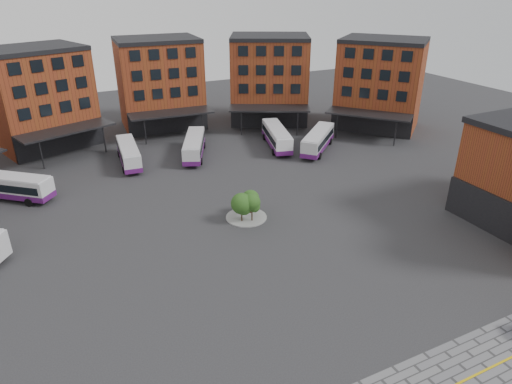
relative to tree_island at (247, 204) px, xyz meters
name	(u,v)px	position (x,y,z in m)	size (l,w,h in m)	color
ground	(285,284)	(-1.95, -11.64, -1.85)	(160.00, 160.00, 0.00)	#28282B
main_building	(124,103)	(-6.72, 26.61, 5.38)	(94.14, 42.48, 14.60)	maroon
tree_island	(247,204)	(0.00, 0.00, 0.00)	(4.40, 4.40, 3.28)	gray
bus_b	(8,186)	(-22.66, 16.65, -0.23)	(9.72, 8.65, 2.99)	silver
bus_c	(129,153)	(-7.85, 21.60, -0.33)	(3.20, 10.15, 2.81)	silver
bus_d	(194,146)	(1.19, 20.45, -0.27)	(6.38, 10.46, 2.92)	silver
bus_e	(277,136)	(13.69, 18.79, -0.21)	(5.29, 10.99, 3.02)	white
bus_f	(318,140)	(18.41, 14.68, -0.23)	(9.43, 8.97, 2.98)	silver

